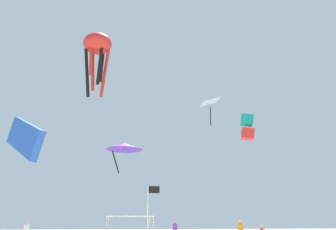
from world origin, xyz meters
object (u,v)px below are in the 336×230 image
canopy_tent (130,218)px  person_rightmost (26,230)px  person_near_tent (175,229)px  kite_octopus_red (97,47)px  kite_box_teal (247,127)px  kite_diamond_white (210,103)px  kite_parafoil_blue (24,138)px  banner_flag (149,216)px  kite_delta_purple (124,146)px

canopy_tent → person_rightmost: bearing=129.8°
canopy_tent → person_near_tent: size_ratio=1.65×
person_near_tent → kite_octopus_red: 19.66m
person_rightmost → kite_octopus_red: bearing=-168.7°
canopy_tent → person_near_tent: bearing=68.3°
kite_box_teal → person_near_tent: bearing=78.7°
kite_octopus_red → kite_diamond_white: bearing=159.5°
person_near_tent → kite_parafoil_blue: 16.74m
banner_flag → kite_delta_purple: 23.49m
person_rightmost → banner_flag: 18.59m
person_rightmost → kite_box_teal: 21.92m
person_near_tent → canopy_tent: bearing=120.2°
kite_diamond_white → kite_parafoil_blue: bearing=-42.5°
banner_flag → canopy_tent: bearing=98.9°
person_rightmost → kite_octopus_red: (5.17, 0.16, 17.97)m
banner_flag → kite_diamond_white: bearing=69.7°
banner_flag → kite_octopus_red: 23.67m
kite_box_teal → person_rightmost: bearing=95.7°
banner_flag → kite_octopus_red: bearing=105.5°
kite_delta_purple → kite_box_teal: (11.47, -8.57, 0.46)m
kite_diamond_white → kite_parafoil_blue: (-17.64, -20.52, -9.63)m
person_near_tent → kite_octopus_red: kite_octopus_red is taller
canopy_tent → kite_delta_purple: 18.51m
kite_delta_purple → kite_octopus_red: (-3.09, -6.12, 9.15)m
banner_flag → kite_box_teal: kite_box_teal is taller
canopy_tent → kite_diamond_white: size_ratio=0.84×
canopy_tent → banner_flag: (0.84, -5.37, 0.09)m
kite_delta_purple → kite_octopus_red: kite_octopus_red is taller
kite_diamond_white → banner_flag: bearing=-22.1°
banner_flag → kite_parafoil_blue: (-7.89, 5.87, 4.98)m
kite_parafoil_blue → kite_box_teal: size_ratio=2.33×
kite_octopus_red → kite_parafoil_blue: kite_octopus_red is taller
person_near_tent → person_rightmost: person_near_tent is taller
kite_delta_purple → kite_parafoil_blue: (-6.53, -16.28, -2.72)m
kite_octopus_red → kite_diamond_white: size_ratio=1.90×
person_rightmost → kite_delta_purple: (8.25, 6.28, 8.83)m
person_rightmost → kite_box_teal: kite_box_teal is taller
kite_diamond_white → kite_box_teal: (0.36, -12.81, -6.45)m
person_rightmost → kite_delta_purple: 13.62m
kite_octopus_red → kite_parafoil_blue: 15.99m
kite_octopus_red → kite_diamond_white: (14.20, 10.36, -2.23)m
canopy_tent → person_near_tent: canopy_tent is taller
kite_diamond_white → person_rightmost: bearing=-63.3°
canopy_tent → person_rightmost: (-8.76, 10.50, -1.04)m
canopy_tent → kite_octopus_red: bearing=108.7°
canopy_tent → person_near_tent: 11.96m
person_near_tent → kite_octopus_red: (-8.01, -0.41, 17.94)m
kite_octopus_red → kite_box_teal: kite_octopus_red is taller
kite_delta_purple → kite_diamond_white: bearing=74.4°
kite_delta_purple → kite_diamond_white: kite_diamond_white is taller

